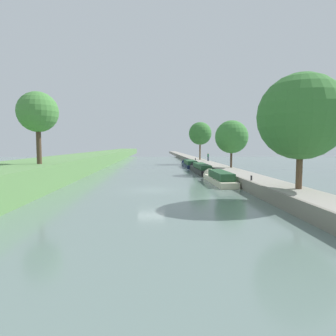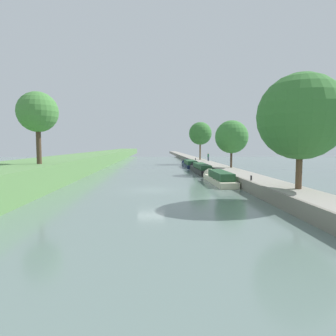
{
  "view_description": "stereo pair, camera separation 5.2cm",
  "coord_description": "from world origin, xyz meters",
  "px_view_note": "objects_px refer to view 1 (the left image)",
  "views": [
    {
      "loc": [
        0.24,
        -26.96,
        4.21
      ],
      "look_at": [
        2.26,
        13.71,
        1.0
      ],
      "focal_mm": 30.83,
      "sensor_mm": 36.0,
      "label": 1
    },
    {
      "loc": [
        0.29,
        -26.96,
        4.21
      ],
      "look_at": [
        2.26,
        13.71,
        1.0
      ],
      "focal_mm": 30.83,
      "sensor_mm": 36.0,
      "label": 2
    }
  ],
  "objects_px": {
    "narrowboat_black": "(200,169)",
    "mooring_bollard_near": "(251,178)",
    "mooring_bollard_far": "(195,159)",
    "narrowboat_cream": "(218,178)",
    "person_walking": "(208,157)",
    "narrowboat_navy": "(189,164)"
  },
  "relations": [
    {
      "from": "mooring_bollard_far",
      "to": "narrowboat_cream",
      "type": "bearing_deg",
      "value": -93.22
    },
    {
      "from": "narrowboat_black",
      "to": "narrowboat_navy",
      "type": "relative_size",
      "value": 1.14
    },
    {
      "from": "narrowboat_cream",
      "to": "mooring_bollard_near",
      "type": "bearing_deg",
      "value": -75.11
    },
    {
      "from": "narrowboat_black",
      "to": "mooring_bollard_far",
      "type": "xyz_separation_m",
      "value": [
        1.74,
        17.25,
        0.63
      ]
    },
    {
      "from": "mooring_bollard_near",
      "to": "narrowboat_black",
      "type": "bearing_deg",
      "value": 95.43
    },
    {
      "from": "mooring_bollard_near",
      "to": "mooring_bollard_far",
      "type": "xyz_separation_m",
      "value": [
        0.0,
        35.54,
        0.0
      ]
    },
    {
      "from": "mooring_bollard_near",
      "to": "narrowboat_navy",
      "type": "bearing_deg",
      "value": 93.51
    },
    {
      "from": "narrowboat_navy",
      "to": "person_walking",
      "type": "relative_size",
      "value": 6.84
    },
    {
      "from": "mooring_bollard_near",
      "to": "narrowboat_cream",
      "type": "bearing_deg",
      "value": 104.89
    },
    {
      "from": "narrowboat_cream",
      "to": "narrowboat_navy",
      "type": "xyz_separation_m",
      "value": [
        -0.25,
        24.76,
        -0.03
      ]
    },
    {
      "from": "narrowboat_black",
      "to": "mooring_bollard_near",
      "type": "xyz_separation_m",
      "value": [
        1.74,
        -18.29,
        0.63
      ]
    },
    {
      "from": "narrowboat_cream",
      "to": "mooring_bollard_near",
      "type": "xyz_separation_m",
      "value": [
        1.65,
        -6.2,
        0.68
      ]
    },
    {
      "from": "mooring_bollard_near",
      "to": "mooring_bollard_far",
      "type": "bearing_deg",
      "value": 90.0
    },
    {
      "from": "narrowboat_black",
      "to": "mooring_bollard_near",
      "type": "distance_m",
      "value": 18.38
    },
    {
      "from": "narrowboat_cream",
      "to": "narrowboat_navy",
      "type": "relative_size",
      "value": 0.9
    },
    {
      "from": "narrowboat_cream",
      "to": "mooring_bollard_near",
      "type": "height_order",
      "value": "mooring_bollard_near"
    },
    {
      "from": "narrowboat_black",
      "to": "mooring_bollard_near",
      "type": "height_order",
      "value": "mooring_bollard_near"
    },
    {
      "from": "narrowboat_cream",
      "to": "narrowboat_black",
      "type": "xyz_separation_m",
      "value": [
        -0.09,
        12.09,
        0.05
      ]
    },
    {
      "from": "person_walking",
      "to": "mooring_bollard_far",
      "type": "height_order",
      "value": "person_walking"
    },
    {
      "from": "narrowboat_navy",
      "to": "narrowboat_black",
      "type": "bearing_deg",
      "value": -89.26
    },
    {
      "from": "narrowboat_black",
      "to": "mooring_bollard_near",
      "type": "relative_size",
      "value": 28.77
    },
    {
      "from": "mooring_bollard_far",
      "to": "person_walking",
      "type": "bearing_deg",
      "value": -50.47
    }
  ]
}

